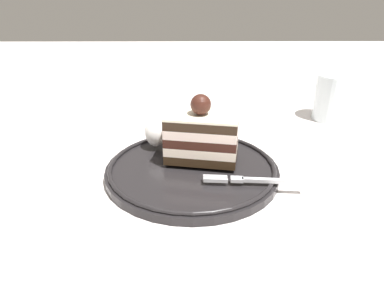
% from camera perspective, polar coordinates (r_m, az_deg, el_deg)
% --- Properties ---
extents(ground_plane, '(2.40, 2.40, 0.00)m').
position_cam_1_polar(ground_plane, '(0.51, 3.30, -4.37)').
color(ground_plane, silver).
extents(dessert_plate, '(0.24, 0.24, 0.02)m').
position_cam_1_polar(dessert_plate, '(0.50, 0.00, -4.00)').
color(dessert_plate, black).
rests_on(dessert_plate, ground_plane).
extents(cake_slice, '(0.11, 0.08, 0.09)m').
position_cam_1_polar(cake_slice, '(0.49, 1.61, 1.42)').
color(cake_slice, '#302113').
rests_on(cake_slice, dessert_plate).
extents(whipped_cream_dollop, '(0.03, 0.03, 0.04)m').
position_cam_1_polar(whipped_cream_dollop, '(0.54, -5.75, 1.91)').
color(whipped_cream_dollop, white).
rests_on(whipped_cream_dollop, dessert_plate).
extents(fork, '(0.13, 0.02, 0.00)m').
position_cam_1_polar(fork, '(0.46, 9.75, -5.71)').
color(fork, silver).
rests_on(fork, dessert_plate).
extents(drink_glass_far, '(0.07, 0.07, 0.09)m').
position_cam_1_polar(drink_glass_far, '(0.74, 21.70, 6.53)').
color(drink_glass_far, silver).
rests_on(drink_glass_far, ground_plane).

